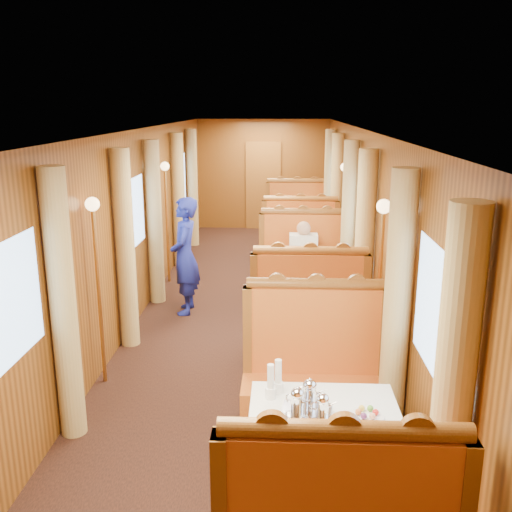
# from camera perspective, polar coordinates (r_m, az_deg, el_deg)

# --- Properties ---
(floor) EXTENTS (3.00, 12.00, 0.01)m
(floor) POSITION_cam_1_polar(r_m,az_deg,el_deg) (7.68, -0.81, -6.59)
(floor) COLOR black
(floor) RESTS_ON ground
(ceiling) EXTENTS (3.00, 12.00, 0.01)m
(ceiling) POSITION_cam_1_polar(r_m,az_deg,el_deg) (7.15, -0.88, 12.40)
(ceiling) COLOR silver
(ceiling) RESTS_ON wall_left
(wall_far) EXTENTS (3.00, 0.01, 2.50)m
(wall_far) POSITION_cam_1_polar(r_m,az_deg,el_deg) (13.23, 0.73, 8.12)
(wall_far) COLOR brown
(wall_far) RESTS_ON floor
(wall_left) EXTENTS (0.01, 12.00, 2.50)m
(wall_left) POSITION_cam_1_polar(r_m,az_deg,el_deg) (7.55, -12.30, 2.62)
(wall_left) COLOR brown
(wall_left) RESTS_ON floor
(wall_right) EXTENTS (0.01, 12.00, 2.50)m
(wall_right) POSITION_cam_1_polar(r_m,az_deg,el_deg) (7.37, 10.88, 2.40)
(wall_right) COLOR brown
(wall_right) RESTS_ON floor
(doorway_far) EXTENTS (0.80, 0.04, 2.00)m
(doorway_far) POSITION_cam_1_polar(r_m,az_deg,el_deg) (13.23, 0.73, 7.03)
(doorway_far) COLOR brown
(doorway_far) RESTS_ON floor
(table_near) EXTENTS (1.05, 0.72, 0.75)m
(table_near) POSITION_cam_1_polar(r_m,az_deg,el_deg) (4.38, 6.67, -19.01)
(table_near) COLOR white
(table_near) RESTS_ON floor
(banquette_near_aft) EXTENTS (1.30, 0.55, 1.34)m
(banquette_near_aft) POSITION_cam_1_polar(r_m,az_deg,el_deg) (5.23, 5.93, -12.36)
(banquette_near_aft) COLOR #B33713
(banquette_near_aft) RESTS_ON floor
(table_mid) EXTENTS (1.05, 0.72, 0.75)m
(table_mid) POSITION_cam_1_polar(r_m,az_deg,el_deg) (7.54, 4.89, -4.01)
(table_mid) COLOR white
(table_mid) RESTS_ON floor
(banquette_mid_fwd) EXTENTS (1.30, 0.55, 1.34)m
(banquette_mid_fwd) POSITION_cam_1_polar(r_m,az_deg,el_deg) (6.57, 5.23, -6.48)
(banquette_mid_fwd) COLOR #B33713
(banquette_mid_fwd) RESTS_ON floor
(banquette_mid_aft) EXTENTS (1.30, 0.55, 1.34)m
(banquette_mid_aft) POSITION_cam_1_polar(r_m,az_deg,el_deg) (8.49, 4.65, -1.48)
(banquette_mid_aft) COLOR #B33713
(banquette_mid_aft) RESTS_ON floor
(table_far) EXTENTS (1.05, 0.72, 0.75)m
(table_far) POSITION_cam_1_polar(r_m,az_deg,el_deg) (10.91, 4.22, 1.96)
(table_far) COLOR white
(table_far) RESTS_ON floor
(banquette_far_fwd) EXTENTS (1.30, 0.55, 1.34)m
(banquette_far_fwd) POSITION_cam_1_polar(r_m,az_deg,el_deg) (9.91, 4.37, 0.92)
(banquette_far_fwd) COLOR #B33713
(banquette_far_fwd) RESTS_ON floor
(banquette_far_aft) EXTENTS (1.30, 0.55, 1.34)m
(banquette_far_aft) POSITION_cam_1_polar(r_m,az_deg,el_deg) (11.89, 4.10, 3.28)
(banquette_far_aft) COLOR #B33713
(banquette_far_aft) RESTS_ON floor
(tea_tray) EXTENTS (0.38, 0.31, 0.01)m
(tea_tray) POSITION_cam_1_polar(r_m,az_deg,el_deg) (4.10, 5.02, -15.23)
(tea_tray) COLOR silver
(tea_tray) RESTS_ON table_near
(teapot_left) EXTENTS (0.20, 0.17, 0.13)m
(teapot_left) POSITION_cam_1_polar(r_m,az_deg,el_deg) (4.09, 4.14, -14.37)
(teapot_left) COLOR silver
(teapot_left) RESTS_ON tea_tray
(teapot_right) EXTENTS (0.16, 0.13, 0.12)m
(teapot_right) POSITION_cam_1_polar(r_m,az_deg,el_deg) (4.05, 6.67, -14.79)
(teapot_right) COLOR silver
(teapot_right) RESTS_ON tea_tray
(teapot_back) EXTENTS (0.19, 0.15, 0.14)m
(teapot_back) POSITION_cam_1_polar(r_m,az_deg,el_deg) (4.20, 5.38, -13.55)
(teapot_back) COLOR silver
(teapot_back) RESTS_ON tea_tray
(fruit_plate) EXTENTS (0.24, 0.24, 0.05)m
(fruit_plate) POSITION_cam_1_polar(r_m,az_deg,el_deg) (4.10, 11.03, -15.29)
(fruit_plate) COLOR white
(fruit_plate) RESTS_ON table_near
(cup_inboard) EXTENTS (0.08, 0.08, 0.26)m
(cup_inboard) POSITION_cam_1_polar(r_m,az_deg,el_deg) (4.21, 1.47, -12.76)
(cup_inboard) COLOR white
(cup_inboard) RESTS_ON table_near
(cup_outboard) EXTENTS (0.08, 0.08, 0.26)m
(cup_outboard) POSITION_cam_1_polar(r_m,az_deg,el_deg) (4.29, 2.23, -12.26)
(cup_outboard) COLOR white
(cup_outboard) RESTS_ON table_near
(rose_vase_mid) EXTENTS (0.06, 0.06, 0.36)m
(rose_vase_mid) POSITION_cam_1_polar(r_m,az_deg,el_deg) (7.36, 5.04, 0.00)
(rose_vase_mid) COLOR silver
(rose_vase_mid) RESTS_ON table_mid
(rose_vase_far) EXTENTS (0.06, 0.06, 0.36)m
(rose_vase_far) POSITION_cam_1_polar(r_m,az_deg,el_deg) (10.83, 4.25, 4.85)
(rose_vase_far) COLOR silver
(rose_vase_far) RESTS_ON table_far
(window_left_near) EXTENTS (0.01, 1.20, 0.90)m
(window_left_near) POSITION_cam_1_polar(r_m,az_deg,el_deg) (4.32, -23.98, -4.80)
(window_left_near) COLOR #86ADDE
(window_left_near) RESTS_ON wall_left
(curtain_left_near_b) EXTENTS (0.22, 0.22, 2.35)m
(curtain_left_near_b) POSITION_cam_1_polar(r_m,az_deg,el_deg) (5.04, -18.71, -4.88)
(curtain_left_near_b) COLOR tan
(curtain_left_near_b) RESTS_ON floor
(window_right_near) EXTENTS (0.01, 1.20, 0.90)m
(window_right_near) POSITION_cam_1_polar(r_m,az_deg,el_deg) (4.02, 17.71, -5.68)
(window_right_near) COLOR #86ADDE
(window_right_near) RESTS_ON wall_right
(curtain_right_near_a) EXTENTS (0.22, 0.22, 2.35)m
(curtain_right_near_a) POSITION_cam_1_polar(r_m,az_deg,el_deg) (3.42, 18.96, -14.61)
(curtain_right_near_a) COLOR tan
(curtain_right_near_a) RESTS_ON floor
(curtain_right_near_b) EXTENTS (0.22, 0.22, 2.35)m
(curtain_right_near_b) POSITION_cam_1_polar(r_m,az_deg,el_deg) (4.80, 13.89, -5.52)
(curtain_right_near_b) COLOR tan
(curtain_right_near_b) RESTS_ON floor
(window_left_mid) EXTENTS (0.01, 1.20, 0.90)m
(window_left_mid) POSITION_cam_1_polar(r_m,az_deg,el_deg) (7.51, -12.27, 4.11)
(window_left_mid) COLOR #86ADDE
(window_left_mid) RESTS_ON wall_left
(curtain_left_mid_a) EXTENTS (0.22, 0.22, 2.35)m
(curtain_left_mid_a) POSITION_cam_1_polar(r_m,az_deg,el_deg) (6.80, -12.93, 0.59)
(curtain_left_mid_a) COLOR tan
(curtain_left_mid_a) RESTS_ON floor
(curtain_left_mid_b) EXTENTS (0.22, 0.22, 2.35)m
(curtain_left_mid_b) POSITION_cam_1_polar(r_m,az_deg,el_deg) (8.28, -10.11, 3.26)
(curtain_left_mid_b) COLOR tan
(curtain_left_mid_b) RESTS_ON floor
(window_right_mid) EXTENTS (0.01, 1.20, 0.90)m
(window_right_mid) POSITION_cam_1_polar(r_m,az_deg,el_deg) (7.33, 10.84, 3.93)
(window_right_mid) COLOR #86ADDE
(window_right_mid) RESTS_ON wall_right
(curtain_right_mid_a) EXTENTS (0.22, 0.22, 2.35)m
(curtain_right_mid_a) POSITION_cam_1_polar(r_m,az_deg,el_deg) (6.62, 10.75, 0.33)
(curtain_right_mid_a) COLOR tan
(curtain_right_mid_a) RESTS_ON floor
(curtain_right_mid_b) EXTENTS (0.22, 0.22, 2.35)m
(curtain_right_mid_b) POSITION_cam_1_polar(r_m,az_deg,el_deg) (8.13, 9.26, 3.09)
(curtain_right_mid_b) COLOR tan
(curtain_right_mid_b) RESTS_ON floor
(window_left_far) EXTENTS (0.01, 1.20, 0.90)m
(window_left_far) POSITION_cam_1_polar(r_m,az_deg,el_deg) (10.89, -7.62, 7.59)
(window_left_far) COLOR #86ADDE
(window_left_far) RESTS_ON wall_left
(curtain_left_far_a) EXTENTS (0.22, 0.22, 2.35)m
(curtain_left_far_a) POSITION_cam_1_polar(r_m,az_deg,el_deg) (10.15, -7.75, 5.49)
(curtain_left_far_a) COLOR tan
(curtain_left_far_a) RESTS_ON floor
(curtain_left_far_b) EXTENTS (0.22, 0.22, 2.35)m
(curtain_left_far_b) POSITION_cam_1_polar(r_m,az_deg,el_deg) (11.67, -6.39, 6.75)
(curtain_left_far_b) COLOR tan
(curtain_left_far_b) RESTS_ON floor
(window_right_far) EXTENTS (0.01, 1.20, 0.90)m
(window_right_far) POSITION_cam_1_polar(r_m,az_deg,el_deg) (10.77, 8.28, 7.48)
(window_right_far) COLOR #86ADDE
(window_right_far) RESTS_ON wall_right
(curtain_right_far_a) EXTENTS (0.22, 0.22, 2.35)m
(curtain_right_far_a) POSITION_cam_1_polar(r_m,az_deg,el_deg) (10.03, 8.04, 5.36)
(curtain_right_far_a) COLOR tan
(curtain_right_far_a) RESTS_ON floor
(curtain_right_far_b) EXTENTS (0.22, 0.22, 2.35)m
(curtain_right_far_b) POSITION_cam_1_polar(r_m,az_deg,el_deg) (11.56, 7.34, 6.65)
(curtain_right_far_b) COLOR tan
(curtain_right_far_b) RESTS_ON floor
(sconce_left_fore) EXTENTS (0.14, 0.14, 1.95)m
(sconce_left_fore) POSITION_cam_1_polar(r_m,az_deg,el_deg) (5.86, -15.71, 0.23)
(sconce_left_fore) COLOR #BF8C3F
(sconce_left_fore) RESTS_ON floor
(sconce_right_fore) EXTENTS (0.14, 0.14, 1.95)m
(sconce_right_fore) POSITION_cam_1_polar(r_m,az_deg,el_deg) (5.65, 12.38, -0.10)
(sconce_right_fore) COLOR #BF8C3F
(sconce_right_fore) RESTS_ON floor
(sconce_left_aft) EXTENTS (0.14, 0.14, 1.95)m
(sconce_left_aft) POSITION_cam_1_polar(r_m,az_deg,el_deg) (9.18, -8.98, 5.77)
(sconce_left_aft) COLOR #BF8C3F
(sconce_left_aft) RESTS_ON floor
(sconce_right_aft) EXTENTS (0.14, 0.14, 1.95)m
(sconce_right_aft) POSITION_cam_1_polar(r_m,az_deg,el_deg) (9.04, 8.76, 5.65)
(sconce_right_aft) COLOR #BF8C3F
(sconce_right_aft) RESTS_ON floor
(steward) EXTENTS (0.42, 0.61, 1.62)m
(steward) POSITION_cam_1_polar(r_m,az_deg,el_deg) (7.85, -7.12, 0.00)
(steward) COLOR navy
(steward) RESTS_ON floor
(passenger) EXTENTS (0.40, 0.44, 0.76)m
(passenger) POSITION_cam_1_polar(r_m,az_deg,el_deg) (8.18, 4.75, 0.20)
(passenger) COLOR beige
(passenger) RESTS_ON banquette_mid_aft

